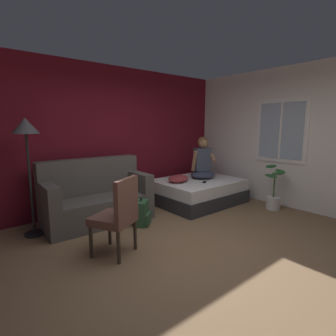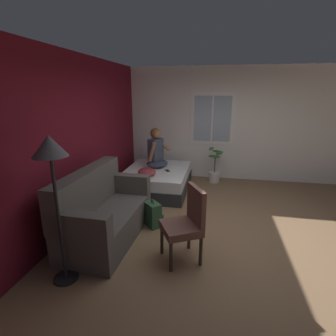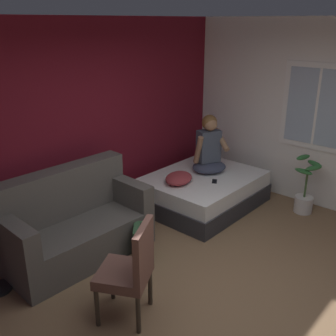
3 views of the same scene
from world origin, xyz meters
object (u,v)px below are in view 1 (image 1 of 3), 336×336
(person_seated, at_px, (203,162))
(side_chair, at_px, (118,213))
(backpack, at_px, (142,213))
(throw_pillow, at_px, (178,179))
(cell_phone, at_px, (204,182))
(bed, at_px, (198,191))
(couch, at_px, (96,198))
(potted_plant, at_px, (274,194))
(floor_lamp, at_px, (26,137))

(person_seated, bearing_deg, side_chair, -158.78)
(side_chair, relative_size, backpack, 2.14)
(throw_pillow, xyz_separation_m, cell_phone, (0.37, -0.35, -0.07))
(side_chair, xyz_separation_m, cell_phone, (2.29, 0.69, -0.05))
(bed, distance_m, throw_pillow, 0.56)
(person_seated, relative_size, backpack, 1.91)
(couch, distance_m, cell_phone, 2.09)
(cell_phone, bearing_deg, potted_plant, -170.81)
(potted_plant, bearing_deg, bed, 122.31)
(side_chair, relative_size, potted_plant, 1.15)
(cell_phone, xyz_separation_m, potted_plant, (0.87, -0.99, -0.18))
(backpack, height_order, floor_lamp, floor_lamp)
(couch, relative_size, person_seated, 1.97)
(bed, xyz_separation_m, potted_plant, (0.79, -1.25, 0.07))
(side_chair, bearing_deg, bed, 21.76)
(side_chair, height_order, throw_pillow, side_chair)
(cell_phone, distance_m, potted_plant, 1.33)
(floor_lamp, bearing_deg, cell_phone, -12.08)
(side_chair, bearing_deg, throw_pillow, 28.53)
(couch, bearing_deg, bed, -8.70)
(throw_pillow, xyz_separation_m, floor_lamp, (-2.59, 0.28, 0.88))
(bed, height_order, person_seated, person_seated)
(person_seated, bearing_deg, backpack, -168.52)
(bed, height_order, potted_plant, potted_plant)
(throw_pillow, bearing_deg, side_chair, -151.47)
(cell_phone, distance_m, floor_lamp, 3.17)
(backpack, bearing_deg, cell_phone, 2.20)
(couch, distance_m, person_seated, 2.33)
(couch, relative_size, side_chair, 1.76)
(bed, distance_m, cell_phone, 0.37)
(bed, height_order, floor_lamp, floor_lamp)
(person_seated, relative_size, cell_phone, 6.08)
(bed, bearing_deg, throw_pillow, 168.17)
(couch, height_order, cell_phone, couch)
(couch, distance_m, throw_pillow, 1.65)
(cell_phone, relative_size, potted_plant, 0.17)
(potted_plant, bearing_deg, backpack, 158.81)
(backpack, height_order, potted_plant, potted_plant)
(side_chair, distance_m, cell_phone, 2.39)
(side_chair, height_order, floor_lamp, floor_lamp)
(floor_lamp, height_order, potted_plant, floor_lamp)
(person_seated, height_order, floor_lamp, floor_lamp)
(throw_pillow, relative_size, floor_lamp, 0.28)
(bed, relative_size, floor_lamp, 1.02)
(side_chair, xyz_separation_m, throw_pillow, (1.92, 1.04, 0.02))
(person_seated, distance_m, cell_phone, 0.54)
(side_chair, relative_size, throw_pillow, 2.04)
(bed, xyz_separation_m, throw_pillow, (-0.46, 0.10, 0.31))
(person_seated, xyz_separation_m, potted_plant, (0.60, -1.29, -0.53))
(bed, distance_m, floor_lamp, 3.29)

